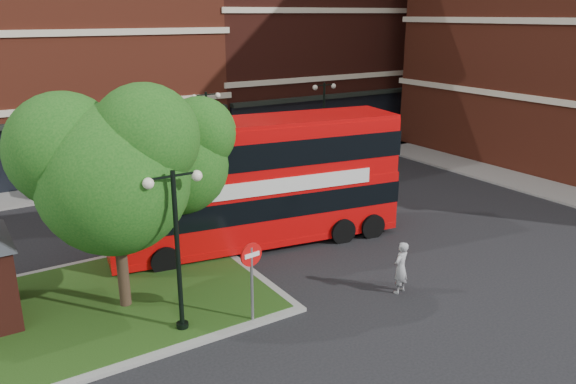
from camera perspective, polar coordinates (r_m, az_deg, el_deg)
ground at (r=19.78m, az=4.70°, el=-9.71°), size 120.00×120.00×0.00m
pavement_far at (r=33.49m, az=-12.51°, el=1.63°), size 44.00×3.00×0.12m
pavement_side at (r=32.81m, az=26.13°, el=-0.14°), size 3.00×28.00×0.12m
terrace_far_right at (r=45.28m, az=0.71°, el=16.31°), size 18.00×12.00×16.00m
traffic_island at (r=19.36m, az=-20.87°, el=-11.34°), size 12.60×7.60×0.15m
tree_island_west at (r=17.53m, az=-17.78°, el=2.67°), size 5.40×4.71×7.21m
tree_island_east at (r=20.85m, az=-11.47°, el=3.90°), size 4.46×3.90×6.29m
lamp_island at (r=16.30m, az=-11.19°, el=-5.24°), size 1.72×0.36×5.00m
lamp_far_left at (r=31.76m, az=-8.18°, el=6.15°), size 1.72×0.36×5.00m
lamp_far_right at (r=35.73m, az=3.66°, el=7.56°), size 1.72×0.36×5.00m
bus at (r=22.43m, az=-3.36°, el=1.84°), size 12.12×4.54×4.52m
woman at (r=19.44m, az=11.38°, el=-7.54°), size 0.76×0.61×1.83m
car_silver at (r=31.57m, az=-20.96°, el=1.09°), size 4.15×1.75×1.40m
car_white at (r=35.30m, az=1.60°, el=4.05°), size 4.65×1.66×1.53m
no_entry_sign at (r=16.85m, az=-3.73°, el=-7.60°), size 0.74×0.14×2.66m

